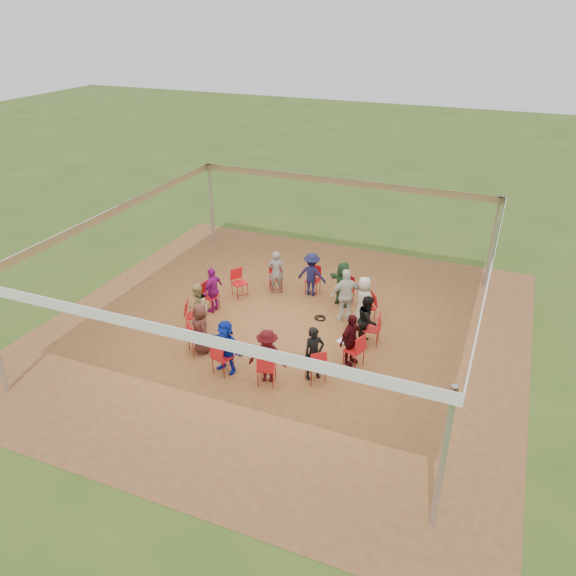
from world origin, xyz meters
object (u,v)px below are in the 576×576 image
at_px(chair_11, 267,368).
at_px(person_seated_10, 267,356).
at_px(chair_1, 371,329).
at_px(person_seated_6, 213,290).
at_px(chair_6, 240,283).
at_px(person_seated_0, 351,340).
at_px(chair_10, 223,357).
at_px(person_seated_7, 198,308).
at_px(chair_7, 210,296).
at_px(person_seated_9, 226,346).
at_px(person_seated_3, 343,284).
at_px(chair_4, 313,280).
at_px(chair_9, 197,338).
at_px(cable_coil, 320,318).
at_px(person_seated_5, 276,272).
at_px(chair_12, 316,365).
at_px(person_seated_11, 314,354).
at_px(chair_5, 276,278).
at_px(chair_2, 367,307).
at_px(person_seated_4, 312,274).
at_px(person_seated_1, 368,320).
at_px(person_seated_2, 363,300).
at_px(laptop, 346,339).
at_px(standing_person, 346,295).
at_px(chair_0, 354,350).
at_px(chair_3, 345,290).
at_px(chair_8, 194,316).
at_px(person_seated_8, 201,328).

height_order(chair_11, person_seated_10, person_seated_10).
distance_m(chair_1, person_seated_6, 4.79).
xyz_separation_m(chair_6, person_seated_0, (4.24, -2.21, 0.26)).
relative_size(chair_1, person_seated_0, 0.64).
xyz_separation_m(chair_10, person_seated_6, (-1.75, 2.67, 0.26)).
distance_m(person_seated_0, person_seated_7, 4.39).
distance_m(chair_7, person_seated_9, 3.20).
xyz_separation_m(chair_11, person_seated_10, (-0.03, 0.12, 0.26)).
relative_size(person_seated_3, person_seated_9, 1.00).
height_order(chair_10, person_seated_10, person_seated_10).
bearing_deg(person_seated_7, chair_4, 125.60).
bearing_deg(person_seated_0, chair_9, 125.60).
distance_m(chair_10, person_seated_7, 2.25).
relative_size(chair_4, cable_coil, 2.14).
xyz_separation_m(person_seated_5, person_seated_9, (0.55, -4.35, 0.00)).
height_order(chair_12, person_seated_6, person_seated_6).
bearing_deg(person_seated_3, person_seated_11, 124.62).
xyz_separation_m(chair_5, person_seated_7, (-1.03, -3.02, 0.26)).
height_order(chair_2, person_seated_6, person_seated_6).
bearing_deg(person_seated_4, person_seated_1, 138.46).
xyz_separation_m(person_seated_5, person_seated_11, (2.67, -3.82, 0.00)).
xyz_separation_m(person_seated_2, laptop, (0.13, -2.11, -0.04)).
bearing_deg(standing_person, chair_9, 10.73).
bearing_deg(chair_1, laptop, 152.59).
xyz_separation_m(chair_0, chair_3, (-1.17, 3.05, 0.00)).
bearing_deg(cable_coil, chair_5, 148.71).
relative_size(chair_2, chair_8, 1.00).
xyz_separation_m(person_seated_1, person_seated_2, (-0.40, 1.05, 0.00)).
height_order(person_seated_5, person_seated_10, same).
xyz_separation_m(chair_5, person_seated_9, (0.61, -4.46, 0.26)).
height_order(person_seated_1, person_seated_3, same).
height_order(person_seated_2, person_seated_3, same).
height_order(person_seated_4, cable_coil, person_seated_4).
bearing_deg(chair_7, chair_11, 55.38).
relative_size(chair_9, person_seated_0, 0.64).
xyz_separation_m(chair_2, person_seated_7, (-4.21, -2.25, 0.26)).
height_order(chair_8, person_seated_3, person_seated_3).
relative_size(chair_6, person_seated_8, 0.64).
bearing_deg(chair_3, chair_6, 41.54).
xyz_separation_m(chair_5, person_seated_10, (1.73, -4.46, 0.26)).
bearing_deg(person_seated_10, person_seated_5, 96.92).
bearing_deg(person_seated_1, cable_coil, 58.16).
distance_m(person_seated_1, person_seated_3, 2.18).
height_order(chair_12, person_seated_2, person_seated_2).
relative_size(chair_4, chair_10, 1.00).
bearing_deg(person_seated_4, person_seated_7, 55.38).
bearing_deg(person_seated_3, chair_9, 82.90).
distance_m(chair_3, person_seated_2, 1.19).
xyz_separation_m(chair_12, person_seated_4, (-1.66, 4.19, 0.26)).
distance_m(chair_10, standing_person, 4.16).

